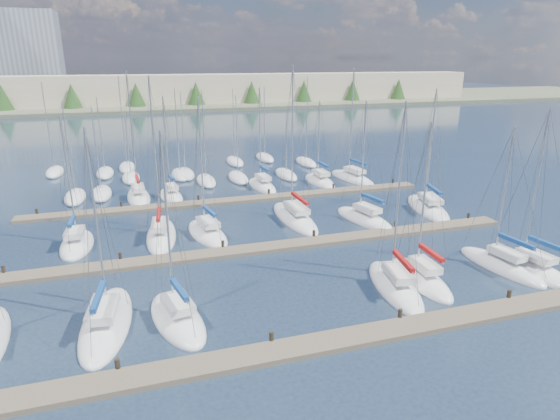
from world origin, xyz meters
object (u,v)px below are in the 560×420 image
object	(u,v)px
sailboat_c	(177,318)
sailboat_i	(161,235)
sailboat_e	(421,278)
sailboat_k	(295,218)
sailboat_p	(262,186)
sailboat_b	(106,323)
sailboat_f	(501,266)
sailboat_d	(395,286)
sailboat_l	(364,219)
sailboat_m	(428,208)
sailboat_q	(320,181)
sailboat_o	(171,196)
sailboat_h	(77,244)
sailboat_j	(207,233)
sailboat_g	(530,269)
sailboat_n	(139,197)
sailboat_r	(352,178)

from	to	relation	value
sailboat_c	sailboat_i	bearing A→B (deg)	78.66
sailboat_e	sailboat_k	size ratio (longest dim) A/B	0.78
sailboat_i	sailboat_p	bearing A→B (deg)	52.00
sailboat_b	sailboat_f	xyz separation A→B (m)	(28.00, -0.55, 0.01)
sailboat_c	sailboat_p	xyz separation A→B (m)	(13.01, 27.92, 0.01)
sailboat_d	sailboat_b	size ratio (longest dim) A/B	1.08
sailboat_c	sailboat_l	size ratio (longest dim) A/B	1.00
sailboat_i	sailboat_p	world-z (taller)	sailboat_i
sailboat_b	sailboat_m	bearing A→B (deg)	30.11
sailboat_q	sailboat_o	distance (m)	18.65
sailboat_l	sailboat_h	bearing A→B (deg)	165.15
sailboat_b	sailboat_k	bearing A→B (deg)	47.72
sailboat_f	sailboat_p	bearing A→B (deg)	105.41
sailboat_j	sailboat_g	bearing A→B (deg)	-43.39
sailboat_m	sailboat_i	size ratio (longest dim) A/B	0.90
sailboat_c	sailboat_h	bearing A→B (deg)	104.21
sailboat_j	sailboat_p	xyz separation A→B (m)	(9.01, 14.19, 0.00)
sailboat_n	sailboat_q	size ratio (longest dim) A/B	1.32
sailboat_o	sailboat_k	bearing A→B (deg)	-54.20
sailboat_r	sailboat_e	xyz separation A→B (m)	(-8.19, -27.90, -0.00)
sailboat_m	sailboat_p	bearing A→B (deg)	149.86
sailboat_g	sailboat_e	distance (m)	8.67
sailboat_g	sailboat_o	bearing A→B (deg)	125.33
sailboat_o	sailboat_h	bearing A→B (deg)	-133.74
sailboat_c	sailboat_f	bearing A→B (deg)	-10.60
sailboat_b	sailboat_i	world-z (taller)	sailboat_i
sailboat_r	sailboat_m	bearing A→B (deg)	-90.76
sailboat_n	sailboat_p	bearing A→B (deg)	-0.58
sailboat_n	sailboat_g	bearing A→B (deg)	-48.55
sailboat_d	sailboat_l	distance (m)	14.09
sailboat_n	sailboat_e	world-z (taller)	sailboat_n
sailboat_j	sailboat_l	size ratio (longest dim) A/B	1.06
sailboat_r	sailboat_p	world-z (taller)	sailboat_r
sailboat_o	sailboat_e	distance (m)	30.46
sailboat_f	sailboat_e	xyz separation A→B (m)	(-6.91, 0.02, 0.00)
sailboat_l	sailboat_e	distance (m)	13.00
sailboat_d	sailboat_q	size ratio (longest dim) A/B	1.21
sailboat_m	sailboat_q	bearing A→B (deg)	129.42
sailboat_n	sailboat_r	bearing A→B (deg)	-0.93
sailboat_j	sailboat_q	xyz separation A→B (m)	(16.59, 14.24, -0.01)
sailboat_g	sailboat_p	size ratio (longest dim) A/B	1.01
sailboat_m	sailboat_p	xyz separation A→B (m)	(-14.10, 13.72, 0.02)
sailboat_c	sailboat_e	bearing A→B (deg)	-10.30
sailboat_r	sailboat_j	bearing A→B (deg)	-154.23
sailboat_p	sailboat_k	bearing A→B (deg)	-94.85
sailboat_h	sailboat_l	xyz separation A→B (m)	(26.04, -1.38, -0.00)
sailboat_n	sailboat_f	distance (m)	37.28
sailboat_g	sailboat_l	world-z (taller)	sailboat_g
sailboat_d	sailboat_b	world-z (taller)	sailboat_d
sailboat_r	sailboat_d	bearing A→B (deg)	-118.85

